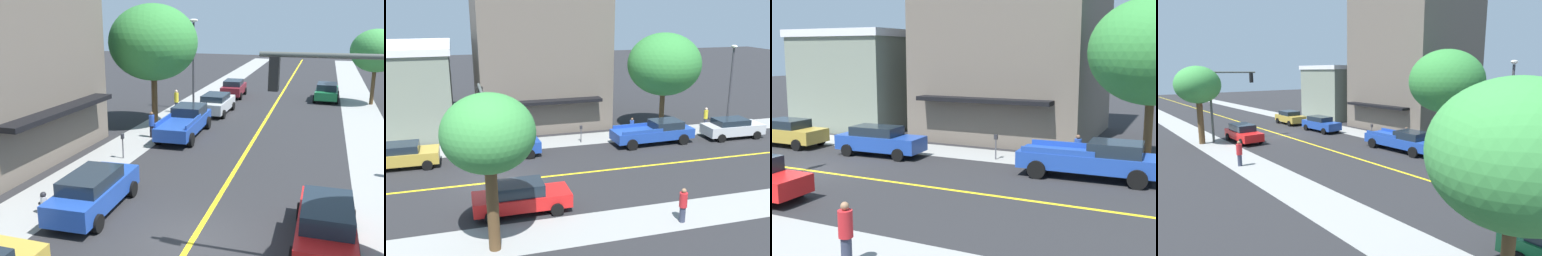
% 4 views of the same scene
% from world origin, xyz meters
% --- Properties ---
extents(ground_plane, '(140.00, 140.00, 0.00)m').
position_xyz_m(ground_plane, '(0.00, 0.00, 0.00)').
color(ground_plane, '#262628').
extents(sidewalk_left, '(2.79, 126.00, 0.01)m').
position_xyz_m(sidewalk_left, '(-6.57, 0.00, 0.00)').
color(sidewalk_left, gray).
rests_on(sidewalk_left, ground).
extents(sidewalk_right, '(2.79, 126.00, 0.01)m').
position_xyz_m(sidewalk_right, '(6.57, 0.00, 0.00)').
color(sidewalk_right, gray).
rests_on(sidewalk_right, ground).
extents(road_centerline_stripe, '(0.20, 126.00, 0.00)m').
position_xyz_m(road_centerline_stripe, '(0.00, 0.00, 0.00)').
color(road_centerline_stripe, yellow).
rests_on(road_centerline_stripe, ground).
extents(brick_apartment_block, '(11.20, 7.91, 6.93)m').
position_xyz_m(brick_apartment_block, '(-13.82, -5.76, 3.48)').
color(brick_apartment_block, gray).
rests_on(brick_apartment_block, ground).
extents(tan_rowhouse, '(11.71, 10.77, 14.90)m').
position_xyz_m(tan_rowhouse, '(-13.82, 5.38, 7.46)').
color(tan_rowhouse, '#665B51').
rests_on(tan_rowhouse, ground).
extents(street_tree_left_near, '(4.06, 4.06, 6.12)m').
position_xyz_m(street_tree_left_near, '(7.57, 25.84, 4.38)').
color(street_tree_left_near, brown).
rests_on(street_tree_left_near, ground).
extents(street_tree_right_corner, '(3.71, 3.71, 6.66)m').
position_xyz_m(street_tree_right_corner, '(7.17, -0.52, 5.02)').
color(street_tree_right_corner, brown).
rests_on(street_tree_right_corner, ground).
extents(street_tree_left_far, '(5.73, 5.73, 7.88)m').
position_xyz_m(street_tree_left_far, '(-6.95, 14.20, 5.43)').
color(street_tree_left_far, brown).
rests_on(street_tree_left_far, ground).
extents(fire_hydrant, '(0.44, 0.24, 0.85)m').
position_xyz_m(fire_hydrant, '(-5.81, 0.46, 0.42)').
color(fire_hydrant, silver).
rests_on(fire_hydrant, ground).
extents(parking_meter, '(0.12, 0.18, 1.30)m').
position_xyz_m(parking_meter, '(-5.85, 7.10, 0.86)').
color(parking_meter, '#4C4C51').
rests_on(parking_meter, ground).
extents(traffic_light_mast, '(4.25, 0.32, 6.42)m').
position_xyz_m(traffic_light_mast, '(4.97, -0.51, 4.29)').
color(traffic_light_mast, '#474C47').
rests_on(traffic_light_mast, ground).
extents(street_lamp, '(0.70, 0.36, 6.89)m').
position_xyz_m(street_lamp, '(-5.92, 19.68, 4.22)').
color(street_lamp, '#38383D').
rests_on(street_lamp, ground).
extents(red_sedan_right_curb, '(1.96, 4.77, 1.57)m').
position_xyz_m(red_sedan_right_curb, '(4.10, 1.05, 0.82)').
color(red_sedan_right_curb, red).
rests_on(red_sedan_right_curb, ground).
extents(gold_sedan_left_curb, '(2.10, 4.25, 1.55)m').
position_xyz_m(gold_sedan_left_curb, '(-4.06, -5.11, 0.81)').
color(gold_sedan_left_curb, '#B29338').
rests_on(gold_sedan_left_curb, ground).
extents(blue_sedan_left_curb, '(2.09, 4.73, 1.56)m').
position_xyz_m(blue_sedan_left_curb, '(-4.13, 1.21, 0.82)').
color(blue_sedan_left_curb, '#1E429E').
rests_on(blue_sedan_left_curb, ground).
extents(silver_sedan_left_curb, '(2.15, 4.65, 1.50)m').
position_xyz_m(silver_sedan_left_curb, '(-3.85, 18.70, 0.80)').
color(silver_sedan_left_curb, '#B7BABF').
rests_on(silver_sedan_left_curb, ground).
extents(blue_pickup_truck, '(2.37, 6.12, 1.68)m').
position_xyz_m(blue_pickup_truck, '(-4.18, 12.29, 0.86)').
color(blue_pickup_truck, '#1E429E').
rests_on(blue_pickup_truck, ground).
extents(pedestrian_yellow_shirt, '(0.33, 0.33, 1.72)m').
position_xyz_m(pedestrian_yellow_shirt, '(-6.83, 18.23, 0.91)').
color(pedestrian_yellow_shirt, '#33384C').
rests_on(pedestrian_yellow_shirt, ground).
extents(pedestrian_red_shirt, '(0.38, 0.38, 1.70)m').
position_xyz_m(pedestrian_red_shirt, '(7.23, 8.21, 0.89)').
color(pedestrian_red_shirt, '#33384C').
rests_on(pedestrian_red_shirt, ground).
extents(pedestrian_blue_shirt, '(0.33, 0.33, 1.57)m').
position_xyz_m(pedestrian_blue_shirt, '(-5.95, 11.22, 0.83)').
color(pedestrian_blue_shirt, black).
rests_on(pedestrian_blue_shirt, ground).
extents(small_dog, '(0.38, 0.75, 0.55)m').
position_xyz_m(small_dog, '(-5.76, 12.29, 0.36)').
color(small_dog, black).
rests_on(small_dog, ground).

